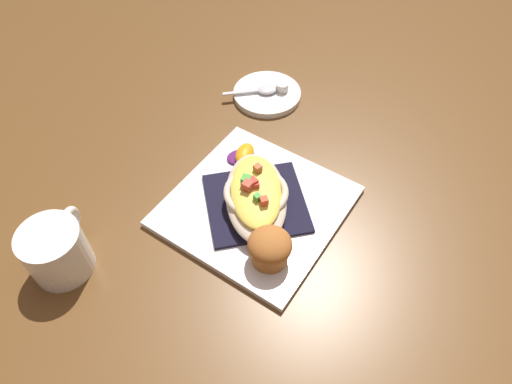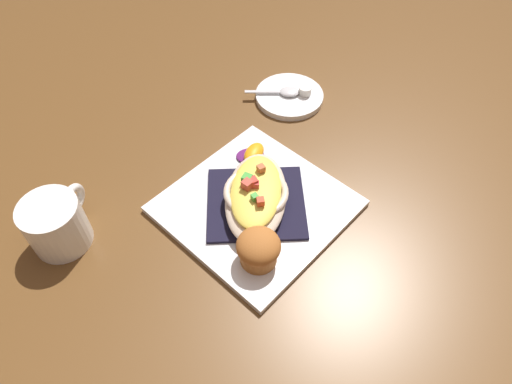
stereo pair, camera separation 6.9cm
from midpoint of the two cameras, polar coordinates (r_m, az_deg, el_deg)
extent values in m
plane|color=brown|center=(0.72, -2.73, -2.19)|extent=(2.60, 2.60, 0.00)
cube|color=white|center=(0.72, -2.75, -1.94)|extent=(0.29, 0.29, 0.01)
cube|color=black|center=(0.71, -2.77, -1.54)|extent=(0.20, 0.21, 0.01)
ellipsoid|color=beige|center=(0.70, -2.83, -0.67)|extent=(0.20, 0.16, 0.03)
torus|color=beige|center=(0.69, -2.86, -0.15)|extent=(0.13, 0.13, 0.01)
ellipsoid|color=#EED14F|center=(0.69, -2.87, -0.01)|extent=(0.16, 0.14, 0.02)
cube|color=green|center=(0.66, -2.82, -0.82)|extent=(0.01, 0.01, 0.01)
cube|color=#D13D39|center=(0.68, -2.82, 1.08)|extent=(0.01, 0.01, 0.01)
cube|color=#CB4736|center=(0.67, -4.00, 0.63)|extent=(0.02, 0.02, 0.01)
cube|color=green|center=(0.68, -4.08, 1.41)|extent=(0.01, 0.01, 0.01)
cube|color=#B85D34|center=(0.70, -2.63, 2.83)|extent=(0.01, 0.01, 0.01)
cube|color=#D3472C|center=(0.66, -2.00, -1.27)|extent=(0.02, 0.02, 0.01)
cube|color=red|center=(0.68, -3.35, 1.03)|extent=(0.02, 0.02, 0.01)
cylinder|color=#A7642D|center=(0.65, -1.37, -7.82)|extent=(0.05, 0.05, 0.03)
ellipsoid|color=#A65F2A|center=(0.63, -1.41, -6.80)|extent=(0.06, 0.06, 0.04)
ellipsoid|color=#4C0F23|center=(0.62, -1.42, -6.39)|extent=(0.02, 0.02, 0.01)
ellipsoid|color=#5B1E63|center=(0.78, -4.44, 4.21)|extent=(0.06, 0.06, 0.01)
ellipsoid|color=orange|center=(0.77, -4.00, 4.57)|extent=(0.05, 0.04, 0.02)
cylinder|color=white|center=(0.70, -26.22, -6.86)|extent=(0.09, 0.09, 0.08)
torus|color=white|center=(0.72, -24.69, -3.61)|extent=(0.05, 0.02, 0.05)
cylinder|color=#4C2D14|center=(0.72, -25.61, -7.81)|extent=(0.07, 0.07, 0.03)
cylinder|color=white|center=(0.91, -0.83, 11.98)|extent=(0.13, 0.13, 0.01)
ellipsoid|color=silver|center=(0.90, -0.84, 12.52)|extent=(0.05, 0.05, 0.01)
cube|color=silver|center=(0.90, -4.10, 12.17)|extent=(0.05, 0.06, 0.00)
cylinder|color=white|center=(0.90, 1.05, 12.84)|extent=(0.02, 0.02, 0.02)
camera|label=1|loc=(0.03, -92.87, -3.55)|focal=32.18mm
camera|label=2|loc=(0.03, 87.13, 3.55)|focal=32.18mm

